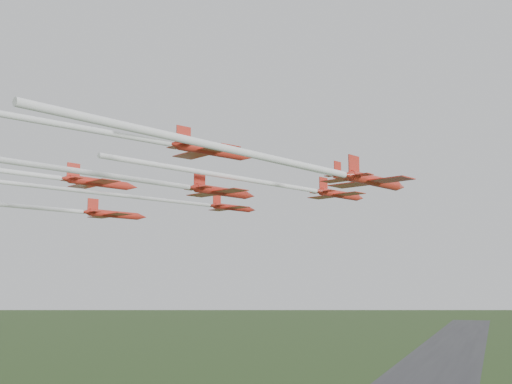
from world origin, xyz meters
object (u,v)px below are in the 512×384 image
(jet_lead, at_px, (295,187))
(jet_row4_left, at_px, (39,175))
(jet_row2_left, at_px, (182,202))
(jet_row3_mid, at_px, (124,178))
(jet_row2_right, at_px, (309,169))
(jet_row3_left, at_px, (21,206))
(jet_row4_right, at_px, (142,139))
(jet_row3_right, at_px, (321,169))

(jet_lead, distance_m, jet_row4_left, 37.11)
(jet_row2_left, relative_size, jet_row3_mid, 0.68)
(jet_row4_left, bearing_deg, jet_row2_right, 45.62)
(jet_row2_right, height_order, jet_row3_left, jet_row2_right)
(jet_row2_left, height_order, jet_row2_right, jet_row2_right)
(jet_row2_right, bearing_deg, jet_row3_mid, -123.10)
(jet_row4_left, height_order, jet_row4_right, jet_row4_right)
(jet_row2_right, relative_size, jet_row4_right, 1.09)
(jet_lead, xyz_separation_m, jet_row2_left, (-16.60, -5.20, -2.14))
(jet_row2_left, height_order, jet_row3_left, jet_row2_left)
(jet_row3_right, bearing_deg, jet_lead, 133.60)
(jet_row2_right, bearing_deg, jet_row3_left, -155.19)
(jet_row2_left, relative_size, jet_row4_right, 1.03)
(jet_lead, bearing_deg, jet_row4_left, -113.96)
(jet_row3_left, relative_size, jet_row4_right, 1.48)
(jet_row4_left, bearing_deg, jet_row2_left, 85.23)
(jet_row2_right, height_order, jet_row3_mid, jet_row2_right)
(jet_row3_left, relative_size, jet_row3_right, 1.27)
(jet_row3_right, xyz_separation_m, jet_row4_left, (-39.55, 5.49, 2.69))
(jet_row3_mid, relative_size, jet_row3_right, 1.30)
(jet_row2_left, relative_size, jet_row2_right, 0.95)
(jet_lead, distance_m, jet_row2_right, 13.42)
(jet_row3_right, bearing_deg, jet_row4_left, -165.63)
(jet_row2_right, height_order, jet_row4_left, jet_row2_right)
(jet_row3_mid, relative_size, jet_row4_right, 1.51)
(jet_row3_right, distance_m, jet_row4_right, 18.40)
(jet_lead, height_order, jet_row2_left, jet_lead)
(jet_lead, xyz_separation_m, jet_row2_right, (5.57, -12.21, 0.41))
(jet_row3_left, xyz_separation_m, jet_row4_left, (10.59, -9.42, 2.54))
(jet_row3_mid, relative_size, jet_row4_left, 1.43)
(jet_row3_right, bearing_deg, jet_row3_mid, -166.36)
(jet_row4_right, bearing_deg, jet_lead, 110.11)
(jet_row2_left, bearing_deg, jet_row3_mid, -56.02)
(jet_lead, relative_size, jet_row3_left, 0.81)
(jet_row3_mid, height_order, jet_row4_left, jet_row4_left)
(jet_row3_left, height_order, jet_row3_mid, jet_row3_mid)
(jet_row2_right, distance_m, jet_row3_left, 44.20)
(jet_row2_left, bearing_deg, jet_row4_right, -43.80)
(jet_row2_left, xyz_separation_m, jet_row3_right, (28.33, -24.85, -1.00))
(jet_row2_left, relative_size, jet_row3_right, 0.89)
(jet_row3_mid, bearing_deg, jet_lead, 85.81)
(jet_lead, height_order, jet_row3_left, jet_lead)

